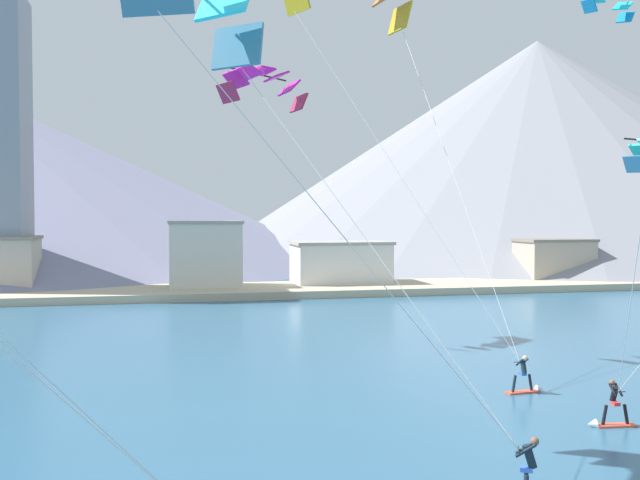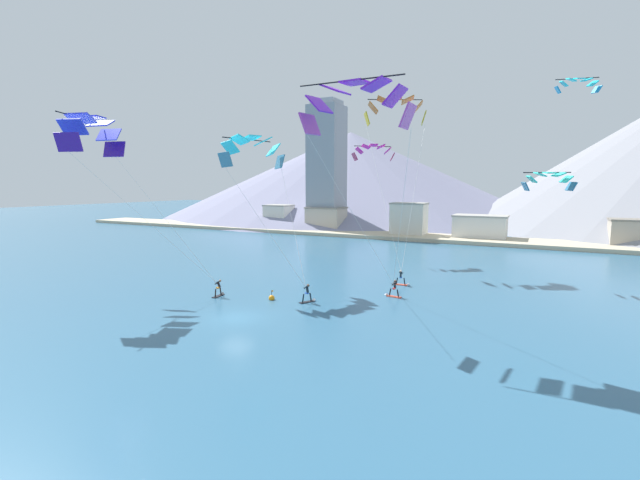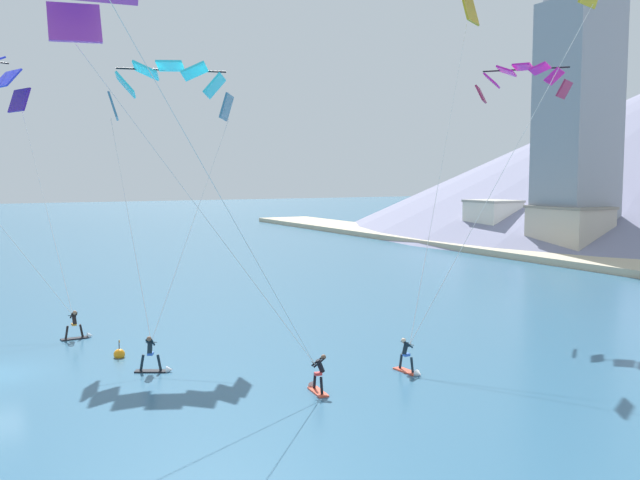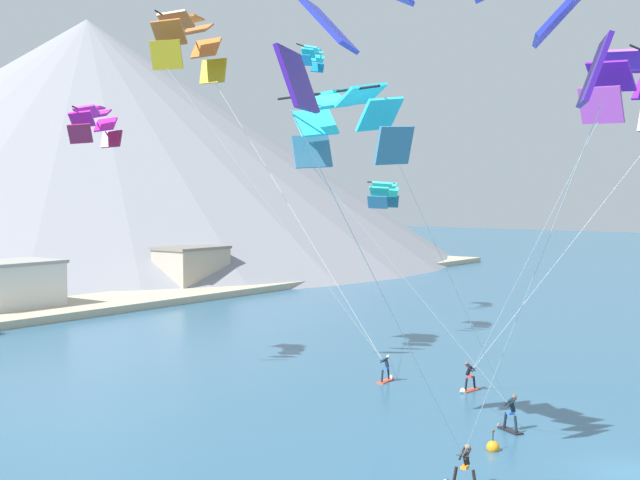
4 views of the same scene
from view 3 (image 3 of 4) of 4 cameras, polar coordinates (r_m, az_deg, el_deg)
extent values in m
cube|color=black|center=(41.96, -19.06, -7.46)|extent=(0.56, 1.47, 0.07)
cylinder|color=black|center=(41.78, -19.61, -6.97)|extent=(0.14, 0.25, 0.73)
cylinder|color=black|center=(41.96, -18.55, -6.89)|extent=(0.14, 0.25, 0.73)
cube|color=orange|center=(41.79, -19.09, -6.39)|extent=(0.33, 0.26, 0.12)
cylinder|color=black|center=(41.62, -19.07, -5.97)|extent=(0.46, 0.25, 0.62)
cylinder|color=black|center=(41.66, -19.27, -5.73)|extent=(0.53, 0.13, 0.40)
cylinder|color=black|center=(41.71, -18.95, -5.70)|extent=(0.53, 0.13, 0.40)
cylinder|color=black|center=(41.86, -19.17, -5.71)|extent=(0.07, 0.52, 0.03)
sphere|color=#9E7051|center=(41.39, -19.03, -5.51)|extent=(0.22, 0.22, 0.22)
cone|color=white|center=(42.15, -17.90, -7.28)|extent=(0.38, 0.33, 0.36)
cube|color=#E54C33|center=(33.64, 6.92, -10.37)|extent=(1.48, 0.57, 0.07)
cylinder|color=#14232D|center=(33.83, 6.48, -9.60)|extent=(0.24, 0.14, 0.70)
cylinder|color=#14232D|center=(33.25, 7.37, -9.88)|extent=(0.24, 0.14, 0.70)
cube|color=blue|center=(33.44, 6.93, -9.10)|extent=(0.25, 0.32, 0.12)
cylinder|color=#14232D|center=(33.31, 6.84, -8.58)|extent=(0.24, 0.38, 0.60)
cylinder|color=#14232D|center=(33.42, 6.85, -8.24)|extent=(0.13, 0.51, 0.39)
cylinder|color=#14232D|center=(33.25, 7.11, -8.31)|extent=(0.13, 0.51, 0.39)
cylinder|color=black|center=(33.46, 7.22, -8.28)|extent=(0.52, 0.08, 0.03)
sphere|color=beige|center=(33.16, 6.70, -7.98)|extent=(0.22, 0.22, 0.22)
cone|color=white|center=(32.99, 7.91, -10.58)|extent=(0.33, 0.39, 0.36)
cube|color=black|center=(34.29, -13.38, -10.17)|extent=(1.07, 1.48, 0.07)
cylinder|color=#14232D|center=(34.28, -14.05, -9.49)|extent=(0.23, 0.28, 0.76)
cylinder|color=#14232D|center=(34.10, -12.74, -9.54)|extent=(0.23, 0.28, 0.76)
cube|color=blue|center=(34.08, -13.41, -8.84)|extent=(0.39, 0.36, 0.12)
cylinder|color=#14232D|center=(33.93, -13.45, -8.31)|extent=(0.45, 0.38, 0.64)
cylinder|color=#14232D|center=(34.01, -13.62, -7.97)|extent=(0.52, 0.33, 0.42)
cylinder|color=#14232D|center=(33.95, -13.22, -7.98)|extent=(0.52, 0.33, 0.42)
cylinder|color=black|center=(34.16, -13.35, -7.96)|extent=(0.27, 0.47, 0.03)
sphere|color=brown|center=(33.72, -13.52, -7.69)|extent=(0.23, 0.23, 0.23)
cone|color=white|center=(34.09, -11.94, -10.12)|extent=(0.46, 0.43, 0.36)
cube|color=#E54C33|center=(30.40, -0.16, -12.05)|extent=(1.48, 0.61, 0.07)
cylinder|color=black|center=(29.93, 0.12, -11.56)|extent=(0.25, 0.14, 0.71)
cylinder|color=black|center=(30.64, -0.43, -11.16)|extent=(0.25, 0.14, 0.71)
cube|color=red|center=(30.17, -0.16, -10.65)|extent=(0.26, 0.32, 0.12)
cylinder|color=black|center=(30.12, 0.02, -10.04)|extent=(0.26, 0.43, 0.60)
cylinder|color=black|center=(29.94, -0.08, -9.80)|extent=(0.14, 0.51, 0.39)
cylinder|color=black|center=(30.15, -0.24, -9.70)|extent=(0.14, 0.51, 0.39)
cylinder|color=black|center=(29.99, -0.49, -9.84)|extent=(0.52, 0.09, 0.03)
sphere|color=brown|center=(30.08, 0.28, -9.34)|extent=(0.22, 0.22, 0.22)
cone|color=white|center=(31.16, -0.74, -11.49)|extent=(0.34, 0.39, 0.36)
cube|color=#2D38E3|center=(52.44, -23.79, 11.71)|extent=(2.43, 1.90, 1.31)
cube|color=#37168C|center=(52.65, -22.93, 10.26)|extent=(2.21, 1.39, 1.59)
cylinder|color=silver|center=(46.82, -21.13, 2.73)|extent=(11.61, 1.09, 11.95)
cube|color=gold|center=(45.64, 11.92, 17.57)|extent=(1.40, 1.80, 1.68)
cylinder|color=silver|center=(38.53, 9.74, 6.10)|extent=(7.95, 9.52, 16.85)
cylinder|color=silver|center=(36.78, 14.81, 6.04)|extent=(1.00, 12.31, 16.85)
cube|color=teal|center=(42.46, -16.22, 10.24)|extent=(1.85, 0.92, 1.52)
cube|color=#2EDFEC|center=(42.65, -15.29, 11.87)|extent=(2.04, 1.44, 1.37)
cube|color=#2EDFEC|center=(42.71, -13.76, 13.02)|extent=(2.13, 1.84, 0.98)
cube|color=#2EDFEC|center=(42.61, -11.89, 13.47)|extent=(2.15, 2.02, 0.41)
cube|color=#2EDFEC|center=(42.37, -10.00, 13.15)|extent=(2.07, 2.04, 0.98)
cube|color=#2EDFEC|center=(42.03, -8.44, 12.10)|extent=(1.90, 1.83, 1.37)
cube|color=teal|center=(41.66, -7.49, 10.50)|extent=(1.67, 1.41, 1.52)
cylinder|color=black|center=(43.33, -11.75, 13.16)|extent=(1.60, 6.12, 0.10)
cylinder|color=silver|center=(37.79, -15.04, 1.61)|extent=(9.12, 0.36, 10.88)
cylinder|color=silver|center=(37.33, -10.04, 1.67)|extent=(6.50, 6.43, 10.88)
cube|color=purple|center=(30.89, -19.05, 16.12)|extent=(0.95, 2.04, 1.67)
cylinder|color=silver|center=(25.49, -7.30, 2.25)|extent=(3.74, 8.78, 13.00)
cylinder|color=silver|center=(29.41, -9.78, 2.62)|extent=(4.51, 8.40, 13.00)
cube|color=#A0224B|center=(49.70, 12.75, 11.31)|extent=(1.35, 1.35, 1.17)
cube|color=#DA1DAD|center=(49.72, 13.57, 12.29)|extent=(1.57, 1.53, 1.00)
cube|color=#DA1DAD|center=(49.61, 14.68, 12.94)|extent=(1.67, 1.65, 0.71)
cube|color=#DA1DAD|center=(49.37, 15.94, 13.18)|extent=(1.65, 1.71, 0.32)
cube|color=#DA1DAD|center=(49.04, 17.18, 12.97)|extent=(1.56, 1.69, 0.71)
cube|color=#DA1DAD|center=(48.66, 18.24, 12.33)|extent=(1.36, 1.63, 1.00)
cube|color=#A0224B|center=(48.29, 18.97, 11.33)|extent=(1.06, 1.50, 1.17)
cylinder|color=black|center=(49.91, 16.11, 12.98)|extent=(4.29, 3.63, 0.10)
sphere|color=orange|center=(37.22, -15.76, -8.80)|extent=(0.56, 0.56, 0.56)
cylinder|color=black|center=(37.10, -15.78, -8.05)|extent=(0.04, 0.04, 0.44)
cube|color=orange|center=(36.98, -15.76, -7.81)|extent=(0.18, 0.01, 0.12)
cube|color=silver|center=(92.91, 13.64, 1.26)|extent=(5.92, 4.92, 5.48)
cube|color=#99958B|center=(92.76, 13.68, 3.04)|extent=(6.16, 5.12, 0.30)
cube|color=#B7AD9E|center=(83.69, 19.31, 0.59)|extent=(7.92, 5.69, 5.24)
cube|color=gray|center=(83.52, 19.37, 2.48)|extent=(8.24, 5.91, 0.30)
cube|color=gray|center=(84.74, 19.86, 8.26)|extent=(7.00, 7.00, 27.79)
camera|label=1|loc=(42.17, -39.64, 1.86)|focal=40.00mm
camera|label=2|loc=(28.17, -88.57, 2.85)|focal=24.00mm
camera|label=4|loc=(70.65, -35.65, 6.07)|focal=50.00mm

